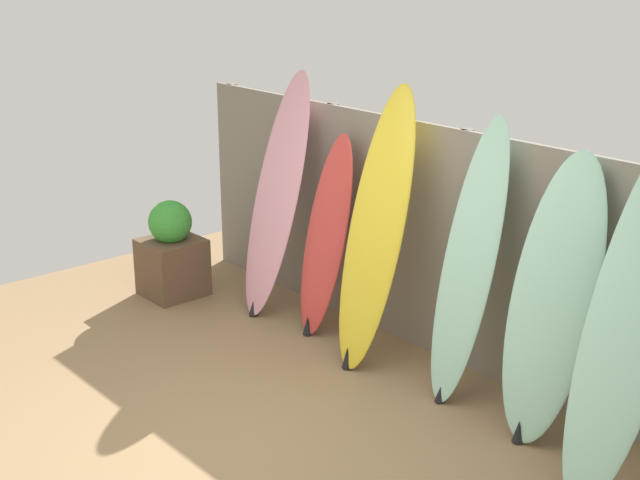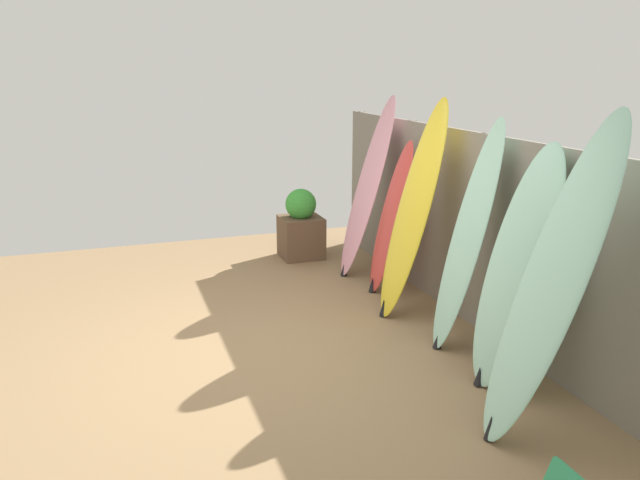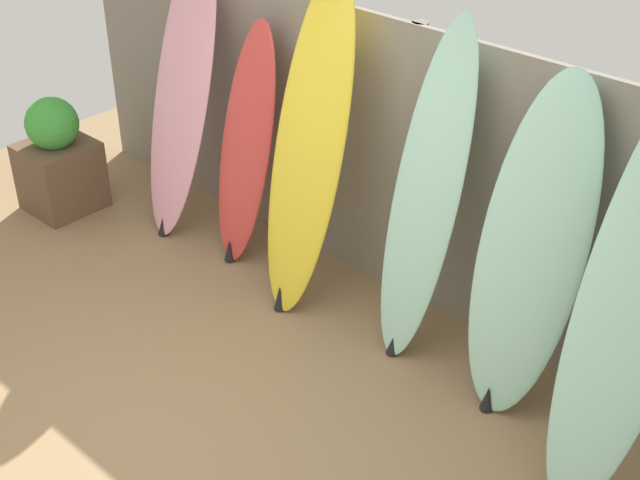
{
  "view_description": "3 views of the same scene",
  "coord_description": "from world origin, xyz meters",
  "px_view_note": "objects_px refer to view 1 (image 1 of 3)",
  "views": [
    {
      "loc": [
        4.05,
        -2.88,
        3.05
      ],
      "look_at": [
        -0.4,
        0.99,
        1.09
      ],
      "focal_mm": 50.0,
      "sensor_mm": 36.0,
      "label": 1
    },
    {
      "loc": [
        4.77,
        -1.16,
        2.36
      ],
      "look_at": [
        -0.48,
        0.64,
        0.82
      ],
      "focal_mm": 35.0,
      "sensor_mm": 36.0,
      "label": 2
    },
    {
      "loc": [
        2.91,
        -1.95,
        3.41
      ],
      "look_at": [
        0.23,
        0.95,
        0.95
      ],
      "focal_mm": 50.0,
      "sensor_mm": 36.0,
      "label": 3
    }
  ],
  "objects_px": {
    "planter_box": "(172,253)",
    "surfboard_seafoam_3": "(469,264)",
    "surfboard_red_1": "(326,237)",
    "surfboard_yellow_2": "(376,230)",
    "surfboard_seafoam_5": "(630,320)",
    "surfboard_pink_0": "(277,196)",
    "surfboard_seafoam_4": "(553,300)"
  },
  "relations": [
    {
      "from": "surfboard_red_1",
      "to": "surfboard_seafoam_5",
      "type": "distance_m",
      "value": 2.83
    },
    {
      "from": "surfboard_seafoam_4",
      "to": "planter_box",
      "type": "relative_size",
      "value": 2.09
    },
    {
      "from": "planter_box",
      "to": "surfboard_seafoam_4",
      "type": "bearing_deg",
      "value": 8.44
    },
    {
      "from": "surfboard_red_1",
      "to": "surfboard_seafoam_4",
      "type": "distance_m",
      "value": 2.16
    },
    {
      "from": "surfboard_seafoam_3",
      "to": "surfboard_seafoam_5",
      "type": "height_order",
      "value": "surfboard_seafoam_5"
    },
    {
      "from": "surfboard_pink_0",
      "to": "surfboard_seafoam_5",
      "type": "height_order",
      "value": "surfboard_seafoam_5"
    },
    {
      "from": "surfboard_red_1",
      "to": "surfboard_yellow_2",
      "type": "bearing_deg",
      "value": -7.63
    },
    {
      "from": "surfboard_red_1",
      "to": "planter_box",
      "type": "relative_size",
      "value": 1.84
    },
    {
      "from": "surfboard_seafoam_4",
      "to": "surfboard_seafoam_5",
      "type": "height_order",
      "value": "surfboard_seafoam_5"
    },
    {
      "from": "surfboard_yellow_2",
      "to": "surfboard_seafoam_4",
      "type": "height_order",
      "value": "surfboard_yellow_2"
    },
    {
      "from": "surfboard_yellow_2",
      "to": "surfboard_seafoam_3",
      "type": "bearing_deg",
      "value": 6.58
    },
    {
      "from": "surfboard_seafoam_3",
      "to": "planter_box",
      "type": "bearing_deg",
      "value": -169.63
    },
    {
      "from": "surfboard_pink_0",
      "to": "surfboard_seafoam_3",
      "type": "distance_m",
      "value": 2.09
    },
    {
      "from": "surfboard_seafoam_5",
      "to": "surfboard_red_1",
      "type": "bearing_deg",
      "value": 175.72
    },
    {
      "from": "surfboard_seafoam_5",
      "to": "surfboard_seafoam_4",
      "type": "bearing_deg",
      "value": 161.76
    },
    {
      "from": "surfboard_seafoam_3",
      "to": "surfboard_pink_0",
      "type": "bearing_deg",
      "value": -179.4
    },
    {
      "from": "surfboard_red_1",
      "to": "surfboard_seafoam_3",
      "type": "bearing_deg",
      "value": 0.19
    },
    {
      "from": "surfboard_seafoam_5",
      "to": "surfboard_pink_0",
      "type": "bearing_deg",
      "value": 176.77
    },
    {
      "from": "surfboard_seafoam_3",
      "to": "surfboard_seafoam_4",
      "type": "bearing_deg",
      "value": -0.09
    },
    {
      "from": "surfboard_pink_0",
      "to": "surfboard_seafoam_3",
      "type": "height_order",
      "value": "surfboard_pink_0"
    },
    {
      "from": "surfboard_seafoam_4",
      "to": "surfboard_yellow_2",
      "type": "bearing_deg",
      "value": -176.47
    },
    {
      "from": "surfboard_red_1",
      "to": "surfboard_seafoam_5",
      "type": "bearing_deg",
      "value": -4.28
    },
    {
      "from": "surfboard_red_1",
      "to": "surfboard_pink_0",
      "type": "bearing_deg",
      "value": -178.41
    },
    {
      "from": "surfboard_seafoam_5",
      "to": "planter_box",
      "type": "bearing_deg",
      "value": -175.64
    },
    {
      "from": "surfboard_seafoam_3",
      "to": "surfboard_seafoam_4",
      "type": "xyz_separation_m",
      "value": [
        0.69,
        -0.0,
        -0.05
      ]
    },
    {
      "from": "surfboard_seafoam_3",
      "to": "planter_box",
      "type": "height_order",
      "value": "surfboard_seafoam_3"
    },
    {
      "from": "surfboard_pink_0",
      "to": "surfboard_seafoam_4",
      "type": "relative_size",
      "value": 1.11
    },
    {
      "from": "planter_box",
      "to": "surfboard_seafoam_3",
      "type": "bearing_deg",
      "value": 10.37
    },
    {
      "from": "surfboard_pink_0",
      "to": "surfboard_seafoam_3",
      "type": "bearing_deg",
      "value": 0.6
    },
    {
      "from": "surfboard_seafoam_4",
      "to": "planter_box",
      "type": "xyz_separation_m",
      "value": [
        -3.66,
        -0.54,
        -0.53
      ]
    },
    {
      "from": "surfboard_yellow_2",
      "to": "planter_box",
      "type": "bearing_deg",
      "value": -168.23
    },
    {
      "from": "surfboard_red_1",
      "to": "surfboard_yellow_2",
      "type": "height_order",
      "value": "surfboard_yellow_2"
    }
  ]
}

